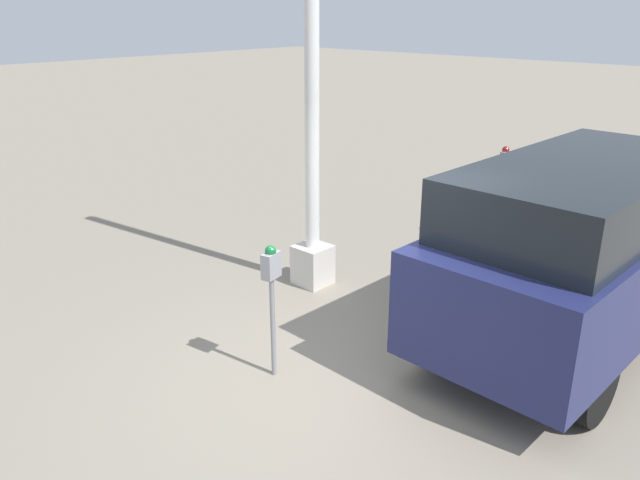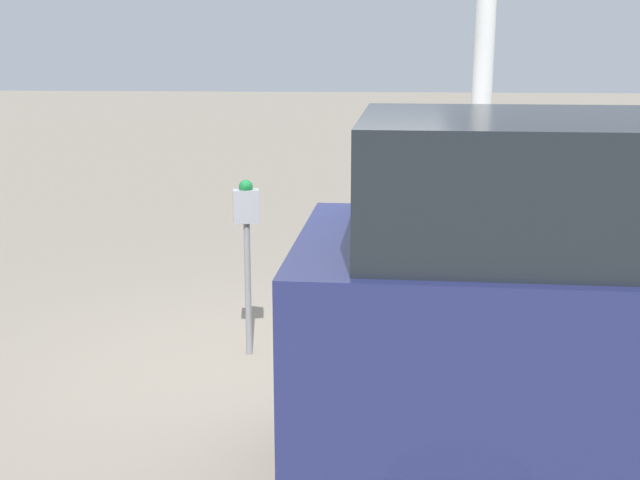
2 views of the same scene
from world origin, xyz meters
The scene contains 5 objects.
ground_plane centered at (0.00, 0.00, 0.00)m, with size 80.00×80.00×0.00m, color gray.
parking_meter_near centered at (-0.26, 0.45, 1.05)m, with size 0.22×0.15×1.43m.
parking_meter_far centered at (4.76, 0.59, 1.17)m, with size 0.22×0.15×1.58m.
lamp_post centered at (1.65, 1.71, 2.10)m, with size 0.44×0.44×5.83m.
parked_van centered at (2.52, -1.47, 1.14)m, with size 4.46×1.92×2.09m.
Camera 1 is at (-4.02, -3.68, 3.57)m, focal length 35.00 mm.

